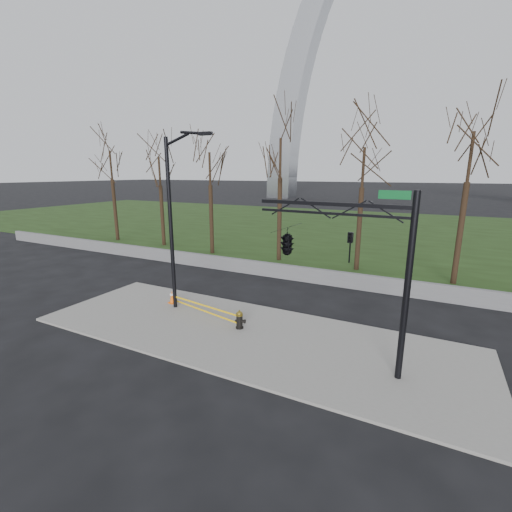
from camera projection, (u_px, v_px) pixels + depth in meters
The scene contains 11 objects.
ground at pixel (244, 335), 14.25m from camera, with size 500.00×500.00×0.00m, color black.
sidewalk at pixel (244, 334), 14.23m from camera, with size 18.00×6.00×0.10m, color gray.
grass_strip at pixel (369, 230), 40.23m from camera, with size 120.00×40.00×0.06m, color #1E3111.
guardrail at pixel (308, 275), 21.07m from camera, with size 60.00×0.30×0.90m, color #59595B.
gateway_arch at pixel (419, 43), 71.64m from camera, with size 66.00×6.00×65.00m, color #B6B8BD, non-canonical shape.
tree_row at pixel (409, 201), 21.31m from camera, with size 56.01×4.00×9.60m.
fire_hydrant at pixel (240, 320), 14.56m from camera, with size 0.50×0.33×0.81m.
traffic_cone at pixel (172, 297), 17.41m from camera, with size 0.39×0.39×0.64m.
street_light at pixel (174, 213), 15.82m from camera, with size 2.39×0.36×8.21m.
traffic_signal_mast at pixel (308, 243), 11.78m from camera, with size 5.09×2.51×6.00m.
caution_tape at pixel (204, 308), 15.87m from camera, with size 4.46×1.01×0.42m.
Camera 1 is at (6.39, -11.44, 6.48)m, focal length 24.41 mm.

